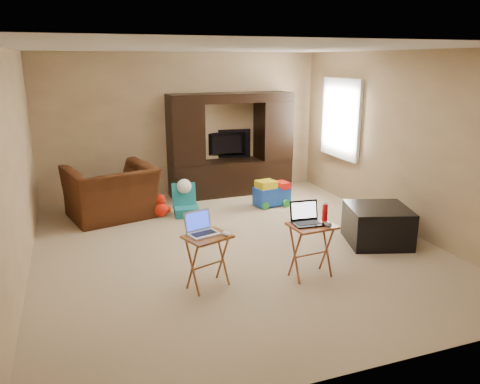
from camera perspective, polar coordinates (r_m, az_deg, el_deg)
name	(u,v)px	position (r m, az deg, el deg)	size (l,w,h in m)	color
floor	(235,246)	(6.19, -0.63, -6.66)	(5.50, 5.50, 0.00)	#C9B18B
ceiling	(234,48)	(5.72, -0.71, 17.14)	(5.50, 5.50, 0.00)	silver
wall_back	(184,125)	(8.44, -6.88, 8.11)	(5.00, 5.00, 0.00)	tan
wall_front	(362,223)	(3.44, 14.61, -3.70)	(5.00, 5.00, 0.00)	tan
wall_left	(14,168)	(5.55, -25.85, 2.61)	(5.50, 5.50, 0.00)	tan
wall_right	(401,142)	(7.04, 19.02, 5.83)	(5.50, 5.50, 0.00)	tan
window_pane	(342,119)	(8.26, 12.29, 8.75)	(1.20, 1.20, 0.00)	white
window_frame	(341,119)	(8.25, 12.17, 8.74)	(0.06, 1.14, 1.34)	white
entertainment_center	(231,144)	(8.41, -1.14, 5.82)	(2.21, 0.55, 1.81)	black
television	(227,145)	(8.62, -1.60, 5.81)	(0.92, 0.12, 0.53)	black
recliner	(111,192)	(7.44, -15.41, -0.06)	(1.25, 1.09, 0.81)	#4A260F
child_rocker	(186,200)	(7.37, -6.58, -0.99)	(0.37, 0.43, 0.50)	#16747C
plush_toy	(160,205)	(7.39, -9.70, -1.60)	(0.33, 0.28, 0.37)	red
push_toy	(272,193)	(7.85, 3.90, -0.07)	(0.60, 0.43, 0.45)	blue
ottoman	(377,225)	(6.50, 16.41, -3.88)	(0.77, 0.77, 0.50)	black
tray_table_left	(208,262)	(5.05, -3.94, -8.45)	(0.46, 0.36, 0.59)	#975E24
tray_table_right	(311,251)	(5.32, 8.66, -7.11)	(0.48, 0.38, 0.62)	#AB5629
laptop_left	(204,224)	(4.91, -4.47, -3.94)	(0.31, 0.26, 0.24)	silver
laptop_right	(309,214)	(5.17, 8.36, -2.69)	(0.33, 0.27, 0.24)	black
mouse_left	(227,233)	(4.91, -1.65, -5.07)	(0.08, 0.12, 0.05)	white
mouse_right	(328,225)	(5.17, 10.71, -3.92)	(0.08, 0.13, 0.05)	#414046
water_bottle	(325,212)	(5.34, 10.32, -2.45)	(0.06, 0.06, 0.19)	red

